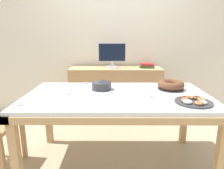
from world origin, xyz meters
TOP-DOWN VIEW (x-y plane):
  - ground_plane at (0.00, 0.00)m, footprint 12.00×12.00m
  - wall_back at (0.00, 1.49)m, footprint 8.00×0.10m
  - dining_table at (0.00, 0.00)m, footprint 1.82×0.98m
  - sideboard at (0.00, 1.19)m, footprint 1.41×0.44m
  - computer_monitor at (-0.06, 1.19)m, footprint 0.42×0.20m
  - book_stack at (0.48, 1.19)m, footprint 0.24×0.19m
  - cake_chocolate_round at (0.58, 0.18)m, footprint 0.28×0.28m
  - pastry_platter at (0.65, -0.25)m, footprint 0.32×0.32m
  - plate_stack at (-0.16, 0.17)m, footprint 0.21×0.21m
  - tealight_centre at (-0.81, -0.32)m, footprint 0.04×0.04m
  - tealight_near_front at (0.32, -0.07)m, footprint 0.04×0.04m
  - tealight_left_edge at (-0.48, -0.02)m, footprint 0.04×0.04m
  - tealight_right_edge at (-0.36, 0.41)m, footprint 0.04×0.04m
  - tealight_near_cakes at (-0.06, 0.04)m, footprint 0.04×0.04m

SIDE VIEW (x-z plane):
  - ground_plane at x=0.00m, z-range 0.00..0.00m
  - sideboard at x=0.00m, z-range 0.00..0.84m
  - dining_table at x=0.00m, z-range 0.30..1.08m
  - tealight_centre at x=-0.81m, z-range 0.77..0.81m
  - tealight_near_front at x=0.32m, z-range 0.77..0.81m
  - tealight_left_edge at x=-0.48m, z-range 0.77..0.81m
  - tealight_right_edge at x=-0.36m, z-range 0.77..0.81m
  - tealight_near_cakes at x=-0.06m, z-range 0.77..0.81m
  - pastry_platter at x=0.65m, z-range 0.77..0.81m
  - plate_stack at x=-0.16m, z-range 0.78..0.86m
  - cake_chocolate_round at x=0.58m, z-range 0.78..0.87m
  - book_stack at x=0.48m, z-range 0.84..0.91m
  - computer_monitor at x=-0.06m, z-range 0.84..1.22m
  - wall_back at x=0.00m, z-range 0.00..2.60m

